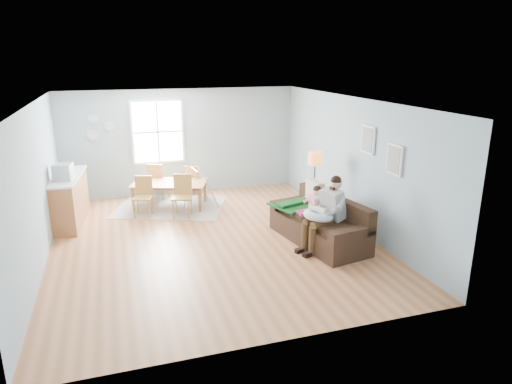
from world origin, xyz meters
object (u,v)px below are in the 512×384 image
object	(u,v)px
father	(326,211)
monitor	(63,172)
sofa	(321,226)
toddler	(312,203)
chair_ne	(193,180)
chair_nw	(157,179)
chair_se	(182,193)
floor_lamp	(315,164)
baby_swing	(196,190)
chair_sw	(143,194)
counter	(69,199)
storage_cube	(351,240)
dining_table	(170,195)

from	to	relation	value
father	monitor	world-z (taller)	monitor
sofa	toddler	xyz separation A→B (m)	(-0.12, 0.19, 0.42)
toddler	chair_ne	world-z (taller)	toddler
chair_ne	chair_nw	bearing A→B (deg)	159.53
chair_se	floor_lamp	bearing A→B (deg)	-22.08
chair_nw	baby_swing	size ratio (longest dim) A/B	0.94
chair_sw	counter	xyz separation A→B (m)	(-1.55, -0.01, 0.02)
sofa	chair_ne	distance (m)	3.92
father	chair_se	world-z (taller)	father
chair_sw	monitor	xyz separation A→B (m)	(-1.57, -0.37, 0.71)
floor_lamp	counter	xyz separation A→B (m)	(-5.10, 1.40, -0.72)
toddler	counter	world-z (taller)	toddler
storage_cube	chair_se	xyz separation A→B (m)	(-2.61, 2.98, 0.28)
father	storage_cube	world-z (taller)	father
toddler	floor_lamp	xyz separation A→B (m)	(0.49, 1.00, 0.52)
storage_cube	chair_ne	distance (m)	4.66
storage_cube	baby_swing	distance (m)	4.22
toddler	chair_sw	size ratio (longest dim) A/B	0.92
chair_ne	baby_swing	xyz separation A→B (m)	(-0.03, -0.53, -0.09)
storage_cube	chair_sw	xyz separation A→B (m)	(-3.44, 3.29, 0.25)
storage_cube	monitor	bearing A→B (deg)	149.76
floor_lamp	monitor	xyz separation A→B (m)	(-5.12, 1.04, -0.03)
father	chair_nw	distance (m)	4.87
floor_lamp	dining_table	distance (m)	3.57
floor_lamp	monitor	world-z (taller)	floor_lamp
toddler	monitor	bearing A→B (deg)	156.26
chair_se	chair_nw	xyz separation A→B (m)	(-0.41, 1.45, -0.02)
father	toddler	world-z (taller)	father
chair_nw	monitor	bearing A→B (deg)	-142.95
floor_lamp	sofa	bearing A→B (deg)	-107.57
toddler	dining_table	xyz separation A→B (m)	(-2.42, 2.82, -0.43)
counter	chair_se	bearing A→B (deg)	-7.12
father	chair_nw	size ratio (longest dim) A/B	1.49
dining_table	counter	xyz separation A→B (m)	(-2.19, -0.42, 0.23)
monitor	baby_swing	distance (m)	3.00
dining_table	floor_lamp	bearing A→B (deg)	-12.24
chair_sw	chair_ne	size ratio (longest dim) A/B	1.02
chair_ne	monitor	world-z (taller)	monitor
sofa	floor_lamp	size ratio (longest dim) A/B	1.53
counter	baby_swing	world-z (taller)	counter
chair_sw	dining_table	bearing A→B (deg)	32.90
sofa	monitor	size ratio (longest dim) A/B	5.63
storage_cube	counter	xyz separation A→B (m)	(-4.99, 3.28, 0.27)
monitor	chair_nw	bearing A→B (deg)	37.05
chair_sw	monitor	size ratio (longest dim) A/B	2.19
chair_ne	dining_table	bearing A→B (deg)	-146.64
floor_lamp	father	bearing A→B (deg)	-106.67
chair_se	storage_cube	bearing A→B (deg)	-48.85
chair_nw	chair_ne	bearing A→B (deg)	-20.47
sofa	floor_lamp	distance (m)	1.56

